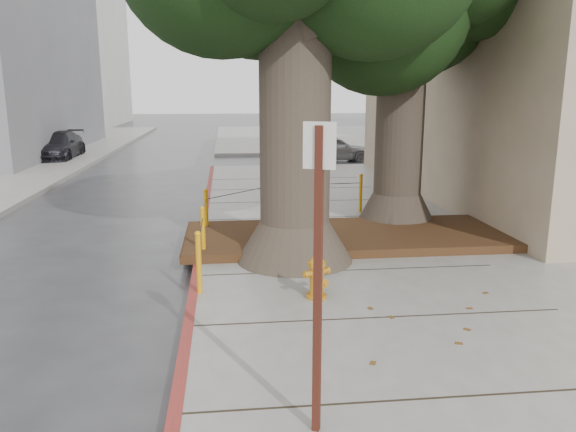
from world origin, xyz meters
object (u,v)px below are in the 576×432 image
object	(u,v)px
fire_hydrant	(317,275)
car_silver	(333,148)
car_dark	(56,146)
car_red	(484,142)
signpost	(318,265)

from	to	relation	value
fire_hydrant	car_silver	bearing A→B (deg)	53.97
car_silver	car_dark	world-z (taller)	car_dark
car_red	fire_hydrant	bearing A→B (deg)	151.03
fire_hydrant	car_silver	size ratio (longest dim) A/B	0.21
signpost	car_silver	xyz separation A→B (m)	(3.98, 20.04, -1.11)
fire_hydrant	car_dark	bearing A→B (deg)	90.86
fire_hydrant	car_red	xyz separation A→B (m)	(11.16, 18.43, 0.13)
fire_hydrant	signpost	world-z (taller)	signpost
fire_hydrant	car_red	world-z (taller)	car_red
car_silver	car_red	xyz separation A→B (m)	(7.70, 1.57, 0.06)
fire_hydrant	car_red	bearing A→B (deg)	34.37
signpost	car_dark	distance (m)	23.23
signpost	car_dark	bearing A→B (deg)	135.66
fire_hydrant	car_red	distance (m)	21.54
signpost	car_silver	distance (m)	20.46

